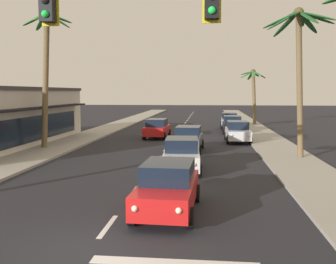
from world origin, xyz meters
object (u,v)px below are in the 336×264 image
object	(u,v)px
traffic_signal_mast	(219,30)
palm_right_second	(299,48)
sedan_fifth_in_queue	(188,139)
sedan_oncoming_far	(157,128)
sedan_lead_at_stop_bar	(168,187)
sedan_third_in_queue	(182,154)
sedan_parked_nearest_kerb	(238,131)
palm_left_second	(46,56)
sedan_parked_far_kerb	(232,124)
palm_right_farthest	(253,87)
sedan_parked_mid_kerb	(229,120)

from	to	relation	value
traffic_signal_mast	palm_right_second	size ratio (longest dim) A/B	1.30
sedan_fifth_in_queue	sedan_oncoming_far	world-z (taller)	same
sedan_lead_at_stop_bar	sedan_third_in_queue	size ratio (longest dim) A/B	1.00
traffic_signal_mast	sedan_fifth_in_queue	bearing A→B (deg)	95.17
sedan_third_in_queue	sedan_fifth_in_queue	world-z (taller)	same
sedan_parked_nearest_kerb	palm_right_second	size ratio (longest dim) A/B	0.50
sedan_lead_at_stop_bar	sedan_parked_nearest_kerb	distance (m)	19.07
traffic_signal_mast	sedan_parked_nearest_kerb	xyz separation A→B (m)	(2.14, 22.41, -4.50)
traffic_signal_mast	palm_left_second	world-z (taller)	palm_left_second
sedan_oncoming_far	sedan_third_in_queue	bearing A→B (deg)	-77.45
sedan_oncoming_far	palm_left_second	world-z (taller)	palm_left_second
sedan_oncoming_far	sedan_parked_far_kerb	bearing A→B (deg)	35.84
sedan_lead_at_stop_bar	sedan_parked_nearest_kerb	xyz separation A→B (m)	(3.68, 18.71, 0.00)
traffic_signal_mast	sedan_oncoming_far	world-z (taller)	traffic_signal_mast
sedan_third_in_queue	sedan_oncoming_far	bearing A→B (deg)	102.55
sedan_parked_nearest_kerb	palm_right_farthest	bearing A→B (deg)	79.44
sedan_parked_far_kerb	sedan_parked_nearest_kerb	bearing A→B (deg)	-89.91
sedan_fifth_in_queue	sedan_parked_nearest_kerb	xyz separation A→B (m)	(3.70, 5.16, 0.00)
sedan_third_in_queue	sedan_parked_nearest_kerb	size ratio (longest dim) A/B	1.01
sedan_parked_far_kerb	palm_right_farthest	world-z (taller)	palm_right_farthest
sedan_third_in_queue	sedan_oncoming_far	world-z (taller)	same
sedan_lead_at_stop_bar	sedan_fifth_in_queue	xyz separation A→B (m)	(-0.02, 13.55, 0.00)
sedan_fifth_in_queue	palm_right_farthest	xyz separation A→B (m)	(6.72, 21.34, 3.76)
sedan_lead_at_stop_bar	palm_right_second	size ratio (longest dim) A/B	0.51
sedan_parked_far_kerb	palm_right_farthest	distance (m)	10.39
sedan_lead_at_stop_bar	palm_right_farthest	size ratio (longest dim) A/B	0.67
palm_left_second	sedan_lead_at_stop_bar	bearing A→B (deg)	-53.59
sedan_lead_at_stop_bar	palm_right_farthest	world-z (taller)	palm_right_farthest
sedan_fifth_in_queue	sedan_parked_far_kerb	bearing A→B (deg)	73.08
sedan_third_in_queue	palm_right_farthest	distance (m)	29.14
sedan_third_in_queue	sedan_parked_far_kerb	bearing A→B (deg)	79.02
sedan_fifth_in_queue	sedan_parked_nearest_kerb	bearing A→B (deg)	54.34
sedan_third_in_queue	sedan_parked_far_kerb	distance (m)	19.27
sedan_oncoming_far	sedan_parked_far_kerb	size ratio (longest dim) A/B	1.01
sedan_third_in_queue	palm_right_second	distance (m)	9.63
traffic_signal_mast	sedan_third_in_queue	xyz separation A→B (m)	(-1.54, 10.47, -4.50)
sedan_parked_mid_kerb	traffic_signal_mast	bearing A→B (deg)	-93.53
sedan_third_in_queue	palm_left_second	bearing A→B (deg)	146.48
sedan_fifth_in_queue	palm_right_second	world-z (taller)	palm_right_second
palm_left_second	palm_right_farthest	world-z (taller)	palm_left_second
sedan_fifth_in_queue	sedan_parked_mid_kerb	distance (m)	18.03
sedan_fifth_in_queue	sedan_parked_mid_kerb	bearing A→B (deg)	78.12
sedan_parked_mid_kerb	palm_right_farthest	size ratio (longest dim) A/B	0.67
sedan_oncoming_far	sedan_parked_mid_kerb	bearing A→B (deg)	56.80
traffic_signal_mast	sedan_fifth_in_queue	distance (m)	17.89
sedan_third_in_queue	sedan_parked_mid_kerb	xyz separation A→B (m)	(3.69, 24.42, 0.00)
sedan_parked_far_kerb	palm_left_second	distance (m)	19.15
sedan_parked_nearest_kerb	sedan_parked_mid_kerb	xyz separation A→B (m)	(0.01, 12.48, 0.00)
sedan_oncoming_far	palm_left_second	size ratio (longest dim) A/B	0.47
palm_left_second	palm_right_second	size ratio (longest dim) A/B	1.08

